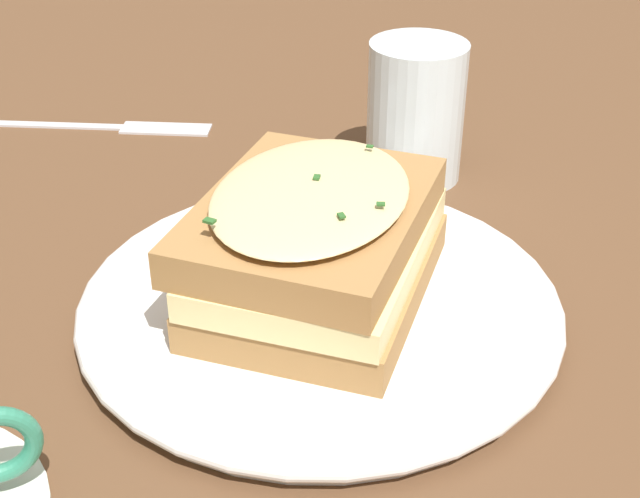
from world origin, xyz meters
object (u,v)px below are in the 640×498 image
dinner_plate (320,304)px  water_glass (416,112)px  sandwich (316,243)px  fork (123,126)px

dinner_plate → water_glass: (-0.16, -0.10, 0.04)m
dinner_plate → water_glass: water_glass is taller
sandwich → water_glass: bearing=-149.9°
water_glass → fork: bearing=-58.5°
dinner_plate → water_glass: 0.19m
sandwich → fork: (-0.04, -0.30, -0.05)m
dinner_plate → sandwich: size_ratio=1.43×
fork → water_glass: bearing=74.5°
dinner_plate → fork: (-0.04, -0.30, -0.01)m
sandwich → fork: 0.31m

